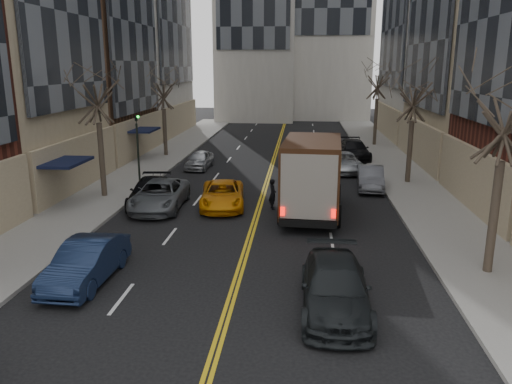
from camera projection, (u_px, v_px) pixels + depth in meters
sidewalk_left at (140, 171)px, 34.72m from camera, size 4.00×66.00×0.15m
sidewalk_right at (404, 176)px, 33.14m from camera, size 4.00×66.00×0.15m
tree_lf_mid at (95, 77)px, 26.33m from camera, size 3.20×3.20×8.91m
tree_lf_far at (163, 81)px, 39.02m from camera, size 3.20×3.20×8.12m
tree_rt_near at (509, 90)px, 16.14m from camera, size 3.20×3.20×8.71m
tree_rt_mid at (415, 83)px, 29.72m from camera, size 3.20×3.20×8.32m
tree_rt_far at (379, 70)px, 44.05m from camera, size 3.20×3.20×9.11m
traffic_signal at (138, 143)px, 29.07m from camera, size 0.29×0.26×4.70m
ups_truck at (312, 177)px, 24.43m from camera, size 3.22×7.15×3.83m
observer_sedan at (335, 287)px, 15.05m from camera, size 2.05×5.03×1.46m
taxi at (222, 195)px, 26.02m from camera, size 2.75×4.98×1.32m
pedestrian at (273, 194)px, 25.64m from camera, size 0.54×0.67×1.59m
parked_lf_b at (86, 262)px, 16.99m from camera, size 1.66×4.44×1.45m
parked_lf_c at (160, 195)px, 25.72m from camera, size 2.58×5.27×1.44m
parked_lf_d at (150, 192)px, 26.54m from camera, size 2.36×4.83×1.35m
parked_lf_e at (200, 160)px, 35.68m from camera, size 1.73×3.84×1.28m
parked_rt_a at (371, 178)px, 29.76m from camera, size 1.79×4.25×1.37m
parked_rt_b at (344, 162)px, 34.65m from camera, size 2.64×4.95×1.32m
parked_rt_c at (354, 150)px, 39.19m from camera, size 2.49×5.29×1.49m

